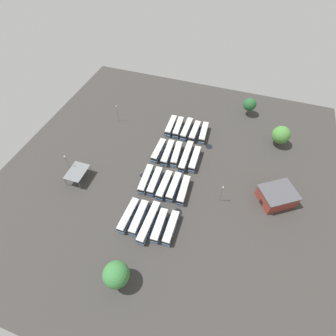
{
  "coord_description": "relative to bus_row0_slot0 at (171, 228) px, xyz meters",
  "views": [
    {
      "loc": [
        -59.28,
        -18.98,
        77.21
      ],
      "look_at": [
        0.23,
        1.17,
        1.5
      ],
      "focal_mm": 27.17,
      "sensor_mm": 36.0,
      "label": 1
    }
  ],
  "objects": [
    {
      "name": "puddle_near_shelter",
      "position": [
        7.02,
        9.66,
        -1.82
      ],
      "size": [
        1.89,
        1.89,
        0.01
      ],
      "primitive_type": "cylinder",
      "color": "black",
      "rests_on": "ground_plane"
    },
    {
      "name": "bus_row0_slot1",
      "position": [
        -0.39,
        3.82,
        0.0
      ],
      "size": [
        11.58,
        2.87,
        3.44
      ],
      "color": "silver",
      "rests_on": "ground_plane"
    },
    {
      "name": "puddle_between_rows",
      "position": [
        6.95,
        -0.1,
        -1.82
      ],
      "size": [
        3.32,
        3.32,
        0.01
      ],
      "primitive_type": "cylinder",
      "color": "black",
      "rests_on": "ground_plane"
    },
    {
      "name": "bus_row1_slot2",
      "position": [
        15.36,
        7.6,
        0.0
      ],
      "size": [
        12.0,
        2.65,
        3.44
      ],
      "color": "silver",
      "rests_on": "ground_plane"
    },
    {
      "name": "depot_building",
      "position": [
        22.85,
        -31.39,
        0.91
      ],
      "size": [
        14.52,
        15.15,
        5.42
      ],
      "color": "maroon",
      "rests_on": "ground_plane"
    },
    {
      "name": "tree_south_edge",
      "position": [
        52.41,
        -30.45,
        3.61
      ],
      "size": [
        7.43,
        7.43,
        9.15
      ],
      "color": "brown",
      "rests_on": "ground_plane"
    },
    {
      "name": "puddle_back_corner",
      "position": [
        18.13,
        17.68,
        -1.82
      ],
      "size": [
        1.94,
        1.94,
        0.01
      ],
      "primitive_type": "cylinder",
      "color": "black",
      "rests_on": "ground_plane"
    },
    {
      "name": "bus_row0_slot4",
      "position": [
        -0.22,
        14.86,
        0.0
      ],
      "size": [
        12.51,
        2.83,
        3.44
      ],
      "color": "silver",
      "rests_on": "ground_plane"
    },
    {
      "name": "lamp_post_far_corner",
      "position": [
        16.6,
        -12.75,
        2.63
      ],
      "size": [
        0.56,
        0.28,
        8.07
      ],
      "color": "slate",
      "rests_on": "ground_plane"
    },
    {
      "name": "bus_row0_slot2",
      "position": [
        -0.5,
        7.47,
        0.0
      ],
      "size": [
        15.07,
        2.79,
        3.44
      ],
      "color": "silver",
      "rests_on": "ground_plane"
    },
    {
      "name": "bus_row0_slot0",
      "position": [
        0.0,
        0.0,
        0.0
      ],
      "size": [
        11.51,
        2.72,
        3.44
      ],
      "color": "silver",
      "rests_on": "ground_plane"
    },
    {
      "name": "tree_northeast",
      "position": [
        68.82,
        -15.65,
        3.78
      ],
      "size": [
        5.9,
        5.9,
        8.56
      ],
      "color": "brown",
      "rests_on": "ground_plane"
    },
    {
      "name": "bus_row2_slot2",
      "position": [
        31.63,
        8.05,
        0.0
      ],
      "size": [
        12.0,
        3.52,
        3.44
      ],
      "color": "silver",
      "rests_on": "ground_plane"
    },
    {
      "name": "bus_row2_slot0",
      "position": [
        31.27,
        0.39,
        0.0
      ],
      "size": [
        12.1,
        2.83,
        3.44
      ],
      "color": "silver",
      "rests_on": "ground_plane"
    },
    {
      "name": "maintenance_shelter",
      "position": [
        9.12,
        39.71,
        2.28
      ],
      "size": [
        8.94,
        6.57,
        4.32
      ],
      "color": "slate",
      "rests_on": "ground_plane"
    },
    {
      "name": "bus_row3_slot1",
      "position": [
        46.92,
        4.53,
        0.0
      ],
      "size": [
        11.67,
        2.65,
        3.44
      ],
      "color": "silver",
      "rests_on": "ground_plane"
    },
    {
      "name": "bus_row0_slot3",
      "position": [
        0.07,
        11.21,
        0.0
      ],
      "size": [
        12.36,
        2.76,
        3.44
      ],
      "color": "silver",
      "rests_on": "ground_plane"
    },
    {
      "name": "bus_row2_slot4",
      "position": [
        31.1,
        15.58,
        0.0
      ],
      "size": [
        11.65,
        2.69,
        3.44
      ],
      "color": "silver",
      "rests_on": "ground_plane"
    },
    {
      "name": "bus_row3_slot2",
      "position": [
        47.44,
        8.38,
        0.0
      ],
      "size": [
        12.59,
        2.61,
        3.44
      ],
      "color": "silver",
      "rests_on": "ground_plane"
    },
    {
      "name": "bus_row1_slot3",
      "position": [
        15.89,
        11.53,
        0.0
      ],
      "size": [
        11.96,
        3.02,
        3.44
      ],
      "color": "silver",
      "rests_on": "ground_plane"
    },
    {
      "name": "bus_row2_slot3",
      "position": [
        31.09,
        11.64,
        0.0
      ],
      "size": [
        12.73,
        3.22,
        3.44
      ],
      "color": "silver",
      "rests_on": "ground_plane"
    },
    {
      "name": "bus_row2_slot1",
      "position": [
        31.49,
        4.1,
        0.0
      ],
      "size": [
        15.09,
        2.92,
        3.44
      ],
      "color": "silver",
      "rests_on": "ground_plane"
    },
    {
      "name": "bus_row1_slot4",
      "position": [
        15.8,
        15.06,
        0.0
      ],
      "size": [
        12.33,
        3.36,
        3.44
      ],
      "color": "silver",
      "rests_on": "ground_plane"
    },
    {
      "name": "lamp_post_by_building",
      "position": [
        10.52,
        43.99,
        3.45
      ],
      "size": [
        0.56,
        0.28,
        9.69
      ],
      "color": "slate",
      "rests_on": "ground_plane"
    },
    {
      "name": "bus_row1_slot0",
      "position": [
        15.46,
        0.32,
        0.0
      ],
      "size": [
        11.73,
        3.11,
        3.44
      ],
      "color": "silver",
      "rests_on": "ground_plane"
    },
    {
      "name": "puddle_centre_drain",
      "position": [
        41.66,
        -3.32,
        -1.82
      ],
      "size": [
        2.93,
        2.93,
        0.01
      ],
      "primitive_type": "cylinder",
      "color": "black",
      "rests_on": "ground_plane"
    },
    {
      "name": "bus_row3_slot0",
      "position": [
        47.4,
        0.66,
        0.0
      ],
      "size": [
        11.64,
        3.24,
        3.44
      ],
      "color": "silver",
      "rests_on": "ground_plane"
    },
    {
      "name": "lamp_post_mid_lot",
      "position": [
        44.87,
        40.49,
        2.71
      ],
      "size": [
        0.56,
        0.28,
        8.23
      ],
      "color": "slate",
      "rests_on": "ground_plane"
    },
    {
      "name": "bus_row3_slot3",
      "position": [
        47.26,
        12.19,
        0.0
      ],
      "size": [
        11.81,
        3.23,
        3.44
      ],
      "color": "silver",
      "rests_on": "ground_plane"
    },
    {
      "name": "puddle_front_lane",
      "position": [
        22.73,
        12.36,
        -1.82
      ],
      "size": [
        2.39,
        2.39,
        0.01
      ],
      "primitive_type": "cylinder",
      "color": "black",
      "rests_on": "ground_plane"
    },
    {
      "name": "tree_west_edge",
      "position": [
        -19.82,
        9.12,
        4.32
      ],
      "size": [
        7.35,
        7.35,
        9.82
      ],
      "color": "brown",
      "rests_on": "ground_plane"
    },
    {
      "name": "bus_row1_slot1",
      "position": [
        15.82,
        4.1,
        0.0
      ],
      "size": [
        11.75,
        2.61,
        3.44
      ],
      "color": "silver",
      "rests_on": "ground_plane"
    },
    {
      "name": "ground_plane",
      "position": [
        23.48,
        7.88,
        -1.82
      ],
      "size": [
        127.17,
        127.17,
        0.0
      ],
      "primitive_type": "plane",
      "color": "#383533"
    },
    {
      "name": "bus_row3_slot4",
      "position": [
        47.15,
        15.57,
        0.0
      ],
      "size": [
        11.81,
        2.93,
        3.44
      ],
      "color": "silver",
      "rests_on": "ground_plane"
    }
  ]
}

